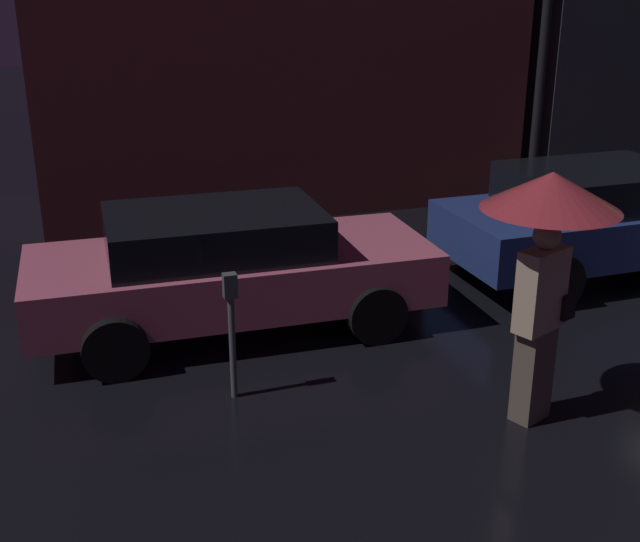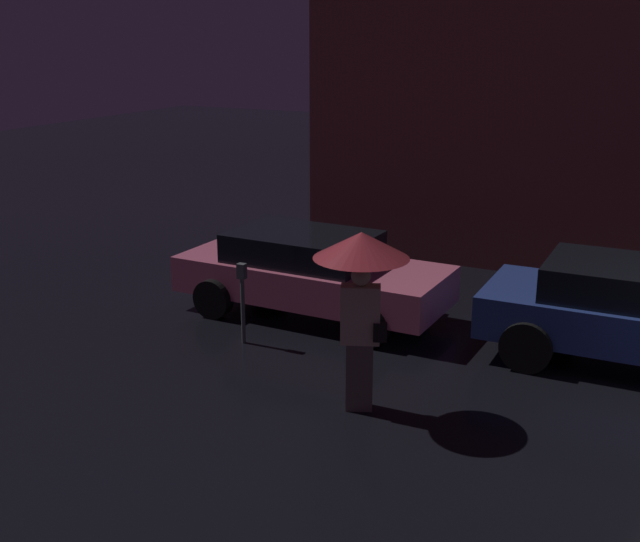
{
  "view_description": "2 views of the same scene",
  "coord_description": "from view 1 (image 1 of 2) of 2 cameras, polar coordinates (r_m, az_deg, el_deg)",
  "views": [
    {
      "loc": [
        -8.11,
        -6.65,
        3.63
      ],
      "look_at": [
        -5.95,
        -0.02,
        1.05
      ],
      "focal_mm": 45.0,
      "sensor_mm": 36.0,
      "label": 1
    },
    {
      "loc": [
        -0.94,
        -9.43,
        4.39
      ],
      "look_at": [
        -5.77,
        0.09,
        1.15
      ],
      "focal_mm": 45.0,
      "sensor_mm": 36.0,
      "label": 2
    }
  ],
  "objects": [
    {
      "name": "parked_car_pink",
      "position": [
        8.61,
        -6.53,
        0.36
      ],
      "size": [
        4.31,
        1.92,
        1.33
      ],
      "rotation": [
        0.0,
        0.0,
        -0.02
      ],
      "color": "#DB6684",
      "rests_on": "ground"
    },
    {
      "name": "parking_meter",
      "position": [
        7.14,
        -6.31,
        -3.61
      ],
      "size": [
        0.12,
        0.1,
        1.2
      ],
      "color": "#4C5154",
      "rests_on": "ground"
    },
    {
      "name": "parked_car_blue",
      "position": [
        10.71,
        19.32,
        3.6
      ],
      "size": [
        4.06,
        1.98,
        1.4
      ],
      "rotation": [
        0.0,
        0.0,
        0.02
      ],
      "color": "navy",
      "rests_on": "ground"
    },
    {
      "name": "pedestrian_with_umbrella",
      "position": [
        6.65,
        15.91,
        2.98
      ],
      "size": [
        1.11,
        1.11,
        2.19
      ],
      "rotation": [
        0.0,
        0.0,
        0.4
      ],
      "color": "#66564C",
      "rests_on": "ground"
    }
  ]
}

